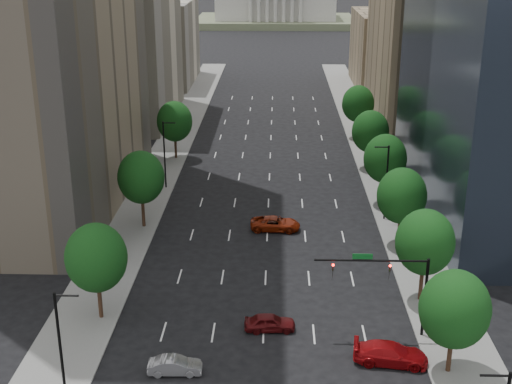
# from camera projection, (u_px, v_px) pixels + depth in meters

# --- Properties ---
(sidewalk_left) EXTENTS (6.00, 200.00, 0.15)m
(sidewalk_left) POSITION_uv_depth(u_px,v_px,m) (144.00, 201.00, 85.53)
(sidewalk_left) COLOR slate
(sidewalk_left) RESTS_ON ground
(sidewalk_right) EXTENTS (6.00, 200.00, 0.15)m
(sidewalk_right) POSITION_uv_depth(u_px,v_px,m) (394.00, 204.00, 84.63)
(sidewalk_right) COLOR slate
(sidewalk_right) RESTS_ON ground
(midrise_cream_left) EXTENTS (14.00, 30.00, 35.00)m
(midrise_cream_left) POSITION_uv_depth(u_px,v_px,m) (129.00, 19.00, 120.13)
(midrise_cream_left) COLOR beige
(midrise_cream_left) RESTS_ON ground
(filler_left) EXTENTS (14.00, 26.00, 18.00)m
(filler_left) POSITION_uv_depth(u_px,v_px,m) (162.00, 42.00, 154.02)
(filler_left) COLOR beige
(filler_left) RESTS_ON ground
(parking_tan_right) EXTENTS (14.00, 30.00, 30.00)m
(parking_tan_right) POSITION_uv_depth(u_px,v_px,m) (419.00, 37.00, 116.73)
(parking_tan_right) COLOR #8C7759
(parking_tan_right) RESTS_ON ground
(filler_right) EXTENTS (14.00, 26.00, 16.00)m
(filler_right) POSITION_uv_depth(u_px,v_px,m) (388.00, 50.00, 150.11)
(filler_right) COLOR #8C7759
(filler_right) RESTS_ON ground
(tree_right_0) EXTENTS (5.20, 5.20, 8.39)m
(tree_right_0) POSITION_uv_depth(u_px,v_px,m) (455.00, 309.00, 50.01)
(tree_right_0) COLOR #382316
(tree_right_0) RESTS_ON ground
(tree_right_1) EXTENTS (5.20, 5.20, 8.75)m
(tree_right_1) POSITION_uv_depth(u_px,v_px,m) (425.00, 242.00, 60.20)
(tree_right_1) COLOR #382316
(tree_right_1) RESTS_ON ground
(tree_right_2) EXTENTS (5.20, 5.20, 8.61)m
(tree_right_2) POSITION_uv_depth(u_px,v_px,m) (402.00, 196.00, 71.51)
(tree_right_2) COLOR #382316
(tree_right_2) RESTS_ON ground
(tree_right_3) EXTENTS (5.20, 5.20, 8.89)m
(tree_right_3) POSITION_uv_depth(u_px,v_px,m) (385.00, 159.00, 82.67)
(tree_right_3) COLOR #382316
(tree_right_3) RESTS_ON ground
(tree_right_4) EXTENTS (5.20, 5.20, 8.46)m
(tree_right_4) POSITION_uv_depth(u_px,v_px,m) (370.00, 132.00, 95.95)
(tree_right_4) COLOR #382316
(tree_right_4) RESTS_ON ground
(tree_right_5) EXTENTS (5.20, 5.20, 8.75)m
(tree_right_5) POSITION_uv_depth(u_px,v_px,m) (358.00, 104.00, 110.86)
(tree_right_5) COLOR #382316
(tree_right_5) RESTS_ON ground
(tree_left_0) EXTENTS (5.20, 5.20, 8.75)m
(tree_left_0) POSITION_uv_depth(u_px,v_px,m) (96.00, 258.00, 57.26)
(tree_left_0) COLOR #382316
(tree_left_0) RESTS_ON ground
(tree_left_1) EXTENTS (5.20, 5.20, 8.97)m
(tree_left_1) POSITION_uv_depth(u_px,v_px,m) (141.00, 177.00, 75.95)
(tree_left_1) COLOR #382316
(tree_left_1) RESTS_ON ground
(tree_left_2) EXTENTS (5.20, 5.20, 8.68)m
(tree_left_2) POSITION_uv_depth(u_px,v_px,m) (175.00, 121.00, 100.44)
(tree_left_2) COLOR #382316
(tree_left_2) RESTS_ON ground
(streetlight_rn) EXTENTS (1.70, 0.20, 9.00)m
(streetlight_rn) POSITION_uv_depth(u_px,v_px,m) (386.00, 180.00, 78.36)
(streetlight_rn) COLOR black
(streetlight_rn) RESTS_ON ground
(streetlight_ls) EXTENTS (1.70, 0.20, 9.00)m
(streetlight_ls) POSITION_uv_depth(u_px,v_px,m) (61.00, 347.00, 46.30)
(streetlight_ls) COLOR black
(streetlight_ls) RESTS_ON ground
(streetlight_ln) EXTENTS (1.70, 0.20, 9.00)m
(streetlight_ln) POSITION_uv_depth(u_px,v_px,m) (165.00, 153.00, 88.51)
(streetlight_ln) COLOR black
(streetlight_ln) RESTS_ON ground
(traffic_signal) EXTENTS (9.12, 0.40, 7.38)m
(traffic_signal) POSITION_uv_depth(u_px,v_px,m) (396.00, 279.00, 54.87)
(traffic_signal) COLOR black
(traffic_signal) RESTS_ON ground
(capitol) EXTENTS (60.00, 40.00, 35.20)m
(capitol) POSITION_uv_depth(u_px,v_px,m) (276.00, 1.00, 260.12)
(capitol) COLOR #596647
(capitol) RESTS_ON ground
(foothills) EXTENTS (720.00, 413.00, 263.00)m
(foothills) POSITION_uv_depth(u_px,v_px,m) (316.00, 22.00, 603.16)
(foothills) COLOR olive
(foothills) RESTS_ON ground
(car_red_near) EXTENTS (5.93, 3.00, 1.65)m
(car_red_near) POSITION_uv_depth(u_px,v_px,m) (391.00, 354.00, 52.72)
(car_red_near) COLOR #990B0F
(car_red_near) RESTS_ON ground
(car_maroon) EXTENTS (4.34, 1.98, 1.44)m
(car_maroon) POSITION_uv_depth(u_px,v_px,m) (270.00, 322.00, 57.21)
(car_maroon) COLOR #530D0F
(car_maroon) RESTS_ON ground
(car_silver) EXTENTS (4.10, 1.59, 1.33)m
(car_silver) POSITION_uv_depth(u_px,v_px,m) (175.00, 366.00, 51.51)
(car_silver) COLOR gray
(car_silver) RESTS_ON ground
(car_red_far) EXTENTS (5.64, 2.75, 1.54)m
(car_red_far) POSITION_uv_depth(u_px,v_px,m) (275.00, 224.00, 76.98)
(car_red_far) COLOR maroon
(car_red_far) RESTS_ON ground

